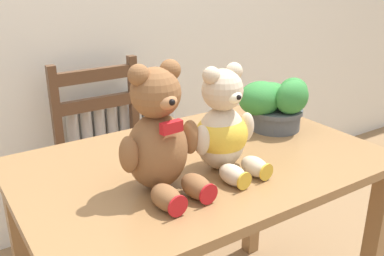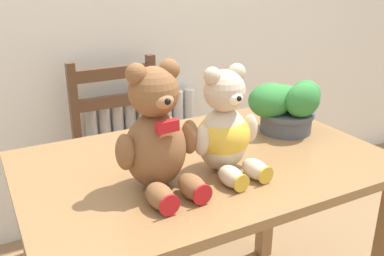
% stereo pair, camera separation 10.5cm
% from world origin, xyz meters
% --- Properties ---
extents(radiator, '(0.63, 0.10, 0.71)m').
position_xyz_m(radiator, '(0.16, 1.34, 0.32)').
color(radiator, beige).
rests_on(radiator, ground_plane).
extents(dining_table, '(1.16, 0.75, 0.77)m').
position_xyz_m(dining_table, '(0.00, 0.37, 0.64)').
color(dining_table, olive).
rests_on(dining_table, ground_plane).
extents(wooden_chair_behind, '(0.44, 0.41, 0.94)m').
position_xyz_m(wooden_chair_behind, '(-0.01, 1.13, 0.47)').
color(wooden_chair_behind, brown).
rests_on(wooden_chair_behind, ground_plane).
extents(teddy_bear_left, '(0.25, 0.25, 0.36)m').
position_xyz_m(teddy_bear_left, '(-0.20, 0.28, 0.92)').
color(teddy_bear_left, brown).
rests_on(teddy_bear_left, dining_table).
extents(teddy_bear_right, '(0.23, 0.24, 0.32)m').
position_xyz_m(teddy_bear_right, '(0.02, 0.28, 0.90)').
color(teddy_bear_right, beige).
rests_on(teddy_bear_right, dining_table).
extents(potted_plant, '(0.27, 0.22, 0.20)m').
position_xyz_m(potted_plant, '(0.38, 0.45, 0.87)').
color(potted_plant, '#4C5156').
rests_on(potted_plant, dining_table).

